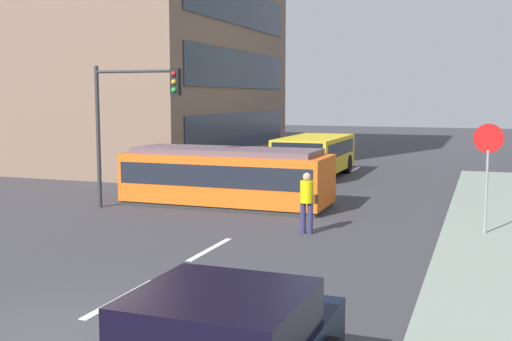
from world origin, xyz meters
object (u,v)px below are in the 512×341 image
Objects in this scene: streetcar_tram at (227,176)px; pedestrian_crossing at (307,199)px; city_bus at (315,154)px; stop_sign at (488,155)px; traffic_light_mast at (131,108)px.

pedestrian_crossing is at bearing -41.63° from streetcar_tram.
pedestrian_crossing is at bearing -76.15° from city_bus.
traffic_light_mast is (-10.93, 0.49, 1.15)m from stop_sign.
streetcar_tram is 8.57m from city_bus.
stop_sign is at bearing -55.35° from city_bus.
streetcar_tram is 3.93m from traffic_light_mast.
stop_sign reaches higher than streetcar_tram.
city_bus is 11.14m from traffic_light_mast.
city_bus is at bearing 103.85° from pedestrian_crossing.
city_bus is 12.25m from pedestrian_crossing.
pedestrian_crossing is at bearing -167.07° from stop_sign.
stop_sign is (7.49, -10.84, 1.13)m from city_bus.
pedestrian_crossing is 0.58× the size of stop_sign.
city_bus is 2.04× the size of stop_sign.
traffic_light_mast is at bearing -144.84° from streetcar_tram.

